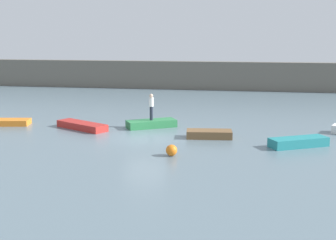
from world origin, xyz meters
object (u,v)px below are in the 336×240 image
(rowboat_red, at_px, (82,126))
(rowboat_brown, at_px, (209,134))
(person_white_shirt, at_px, (151,105))
(rowboat_green, at_px, (151,124))
(rowboat_teal, at_px, (299,142))
(rowboat_orange, at_px, (5,122))
(mooring_buoy, at_px, (172,150))

(rowboat_red, xyz_separation_m, rowboat_brown, (8.59, -1.14, 0.01))
(rowboat_brown, xyz_separation_m, person_white_shirt, (-4.15, 2.51, 1.27))
(rowboat_red, xyz_separation_m, rowboat_green, (4.44, 1.36, 0.03))
(rowboat_teal, bearing_deg, rowboat_orange, 143.58)
(rowboat_red, relative_size, rowboat_brown, 1.43)
(mooring_buoy, bearing_deg, rowboat_orange, 154.87)
(rowboat_orange, distance_m, rowboat_teal, 19.73)
(rowboat_orange, bearing_deg, rowboat_teal, -18.75)
(rowboat_green, xyz_separation_m, rowboat_brown, (4.15, -2.51, -0.01))
(mooring_buoy, bearing_deg, rowboat_red, 141.14)
(rowboat_orange, bearing_deg, rowboat_brown, -16.51)
(rowboat_red, bearing_deg, mooring_buoy, -10.12)
(rowboat_orange, distance_m, rowboat_red, 5.81)
(rowboat_red, height_order, rowboat_brown, rowboat_brown)
(rowboat_red, relative_size, mooring_buoy, 6.57)
(rowboat_orange, distance_m, rowboat_brown, 14.47)
(rowboat_red, distance_m, rowboat_teal, 13.95)
(rowboat_orange, bearing_deg, rowboat_green, -4.93)
(rowboat_orange, xyz_separation_m, person_white_shirt, (10.24, 1.01, 1.31))
(rowboat_orange, bearing_deg, mooring_buoy, -35.70)
(rowboat_teal, xyz_separation_m, mooring_buoy, (-6.70, -3.21, 0.04))
(rowboat_brown, xyz_separation_m, mooring_buoy, (-1.56, -4.52, 0.06))
(rowboat_orange, xyz_separation_m, rowboat_brown, (14.39, -1.50, 0.04))
(rowboat_green, xyz_separation_m, person_white_shirt, (0.00, 0.00, 1.26))
(rowboat_green, relative_size, rowboat_teal, 0.98)
(rowboat_green, height_order, rowboat_teal, rowboat_teal)
(rowboat_green, xyz_separation_m, mooring_buoy, (2.58, -7.03, 0.05))
(rowboat_orange, xyz_separation_m, rowboat_red, (5.80, -0.35, 0.02))
(rowboat_green, height_order, rowboat_brown, rowboat_green)
(rowboat_brown, relative_size, rowboat_teal, 0.81)
(rowboat_green, relative_size, person_white_shirt, 1.85)
(rowboat_red, height_order, mooring_buoy, mooring_buoy)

